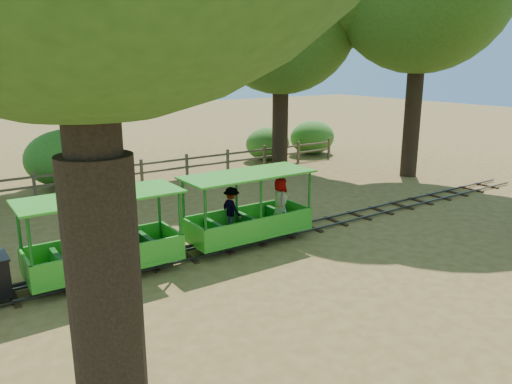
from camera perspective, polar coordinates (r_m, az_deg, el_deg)
ground at (r=14.18m, az=3.18°, el=-4.88°), size 90.00×90.00×0.00m
track at (r=14.15m, az=3.19°, el=-4.62°), size 22.00×1.00×0.10m
carriage_front at (r=11.71m, az=-16.93°, el=-5.69°), size 3.51×1.44×1.83m
carriage_rear at (r=13.35m, az=-0.57°, el=-2.47°), size 3.51×1.44×1.83m
oak_ne at (r=22.82m, az=2.72°, el=20.37°), size 8.38×7.38×10.02m
fence at (r=20.71m, az=-10.38°, el=2.85°), size 18.10×0.10×1.00m
shrub_mid_w at (r=20.73m, az=-20.77°, el=3.66°), size 3.22×2.48×2.23m
shrub_mid_e at (r=24.78m, az=1.35°, el=5.54°), size 2.31×1.78×1.60m
shrub_east at (r=26.54m, az=6.46°, el=6.22°), size 2.53×1.94×1.75m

